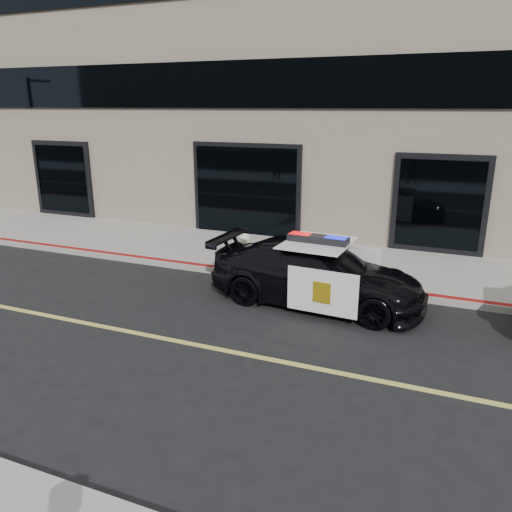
% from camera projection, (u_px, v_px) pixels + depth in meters
% --- Properties ---
extents(ground, '(120.00, 120.00, 0.00)m').
position_uv_depth(ground, '(145.00, 335.00, 8.91)').
color(ground, black).
rests_on(ground, ground).
extents(sidewalk_n, '(60.00, 3.50, 0.15)m').
position_uv_depth(sidewalk_n, '(256.00, 253.00, 13.54)').
color(sidewalk_n, gray).
rests_on(sidewalk_n, ground).
extents(building_n, '(60.00, 7.00, 12.00)m').
position_uv_depth(building_n, '(315.00, 40.00, 16.47)').
color(building_n, '#756856').
rests_on(building_n, ground).
extents(police_car, '(2.36, 4.64, 1.44)m').
position_uv_depth(police_car, '(317.00, 273.00, 10.18)').
color(police_car, black).
rests_on(police_car, ground).
extents(fire_hydrant, '(0.37, 0.52, 0.82)m').
position_uv_depth(fire_hydrant, '(244.00, 246.00, 12.51)').
color(fire_hydrant, '#F6F4C3').
rests_on(fire_hydrant, sidewalk_n).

